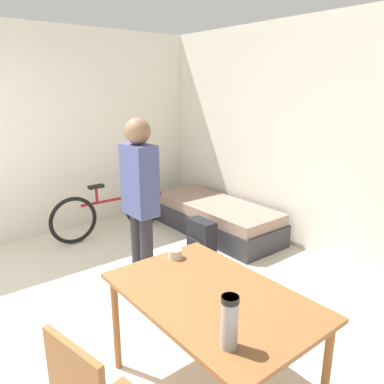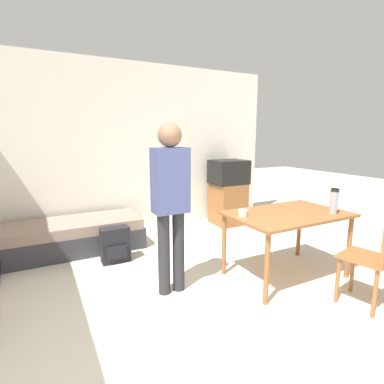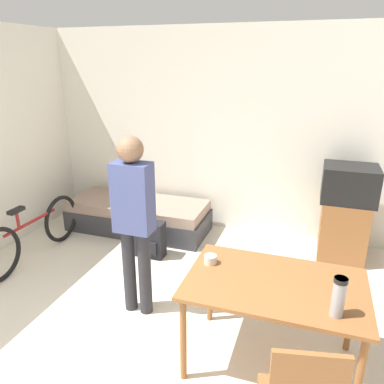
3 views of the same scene
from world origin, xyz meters
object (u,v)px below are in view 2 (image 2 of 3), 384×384
Objects in this scene: daybed at (69,237)px; backpack at (115,245)px; person_standing at (171,197)px; wooden_chair at (378,251)px; mate_bowl at (243,213)px; tv at (228,192)px; dining_table at (287,220)px; thermos_flask at (334,200)px.

backpack is at bearing -53.51° from daybed.
wooden_chair is at bearing -36.76° from person_standing.
daybed is at bearing 130.87° from mate_bowl.
daybed is 1.69× the size of tv.
mate_bowl reaches higher than backpack.
person_standing is (0.81, -1.64, 0.78)m from daybed.
tv is at bearing 73.68° from dining_table.
dining_table is 0.54m from thermos_flask.
backpack is (-2.03, 1.53, -0.67)m from thermos_flask.
tv reaches higher than thermos_flask.
tv is 0.88× the size of dining_table.
daybed is 7.09× the size of thermos_flask.
person_standing reaches higher than wooden_chair.
tv is at bearing 83.26° from wooden_chair.
person_standing is at bearing -63.75° from daybed.
mate_bowl is (-1.11, -1.88, 0.19)m from tv.
thermos_flask is (0.41, -0.25, 0.23)m from dining_table.
wooden_chair is 1.26m from mate_bowl.
mate_bowl reaches higher than daybed.
person_standing reaches higher than thermos_flask.
tv reaches higher than mate_bowl.
daybed is 2.87m from dining_table.
dining_table is at bearing -12.01° from mate_bowl.
mate_bowl is at bearing -12.43° from person_standing.
wooden_chair is 2.85m from backpack.
person_standing is 1.78m from thermos_flask.
wooden_chair is (0.25, -0.86, -0.10)m from dining_table.
mate_bowl is (-0.53, 0.11, 0.12)m from dining_table.
tv is 2.28m from thermos_flask.
tv is 0.68× the size of person_standing.
daybed is at bearing 137.48° from dining_table.
dining_table is 2.91× the size of backpack.
daybed is 1.93× the size of wooden_chair.
person_standing is at bearing 167.74° from dining_table.
thermos_flask is at bearing -21.22° from mate_bowl.
tv is 1.14× the size of wooden_chair.
tv is at bearing 59.43° from mate_bowl.
person_standing is at bearing 143.24° from wooden_chair.
dining_table is 0.55m from mate_bowl.
daybed is 2.45m from mate_bowl.
wooden_chair is at bearing -51.55° from mate_bowl.
mate_bowl is at bearing 158.78° from thermos_flask.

